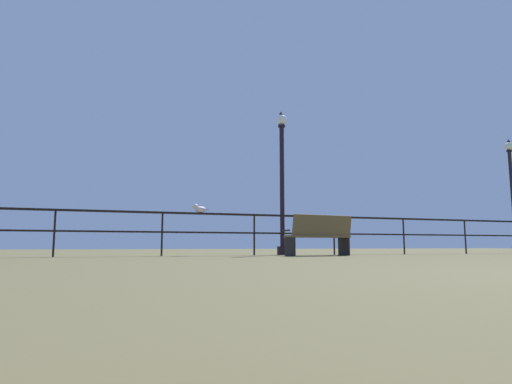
% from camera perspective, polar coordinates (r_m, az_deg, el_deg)
% --- Properties ---
extents(pier_railing, '(20.47, 0.05, 1.03)m').
position_cam_1_polar(pier_railing, '(11.12, 5.29, -4.44)').
color(pier_railing, black).
rests_on(pier_railing, ground_plane).
extents(bench_near_left, '(1.66, 0.79, 0.97)m').
position_cam_1_polar(bench_near_left, '(10.40, 8.52, -5.50)').
color(bench_near_left, brown).
rests_on(bench_near_left, ground_plane).
extents(lamppost_center, '(0.29, 0.29, 3.87)m').
position_cam_1_polar(lamppost_center, '(11.38, 3.50, 2.00)').
color(lamppost_center, black).
rests_on(lamppost_center, ground_plane).
extents(lamppost_right, '(0.27, 0.27, 3.81)m').
position_cam_1_polar(lamppost_right, '(16.53, 31.06, 0.14)').
color(lamppost_right, black).
rests_on(lamppost_right, ground_plane).
extents(seagull_on_rail, '(0.43, 0.19, 0.20)m').
position_cam_1_polar(seagull_on_rail, '(10.33, -7.55, -2.24)').
color(seagull_on_rail, silver).
rests_on(seagull_on_rail, pier_railing).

